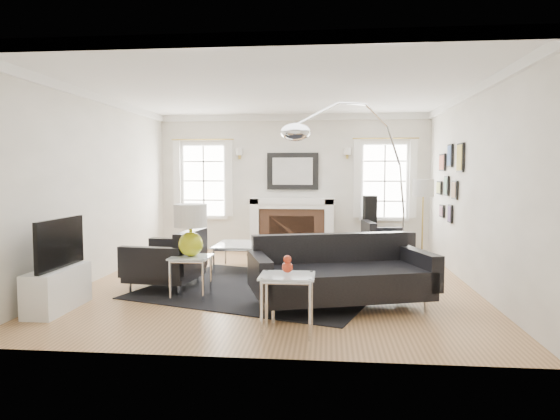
# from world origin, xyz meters

# --- Properties ---
(floor) EXTENTS (6.00, 6.00, 0.00)m
(floor) POSITION_xyz_m (0.00, 0.00, 0.00)
(floor) COLOR olive
(floor) RESTS_ON ground
(back_wall) EXTENTS (5.50, 0.04, 2.80)m
(back_wall) POSITION_xyz_m (0.00, 3.00, 1.40)
(back_wall) COLOR silver
(back_wall) RESTS_ON floor
(front_wall) EXTENTS (5.50, 0.04, 2.80)m
(front_wall) POSITION_xyz_m (0.00, -3.00, 1.40)
(front_wall) COLOR silver
(front_wall) RESTS_ON floor
(left_wall) EXTENTS (0.04, 6.00, 2.80)m
(left_wall) POSITION_xyz_m (-2.75, 0.00, 1.40)
(left_wall) COLOR silver
(left_wall) RESTS_ON floor
(right_wall) EXTENTS (0.04, 6.00, 2.80)m
(right_wall) POSITION_xyz_m (2.75, 0.00, 1.40)
(right_wall) COLOR silver
(right_wall) RESTS_ON floor
(ceiling) EXTENTS (5.50, 6.00, 0.02)m
(ceiling) POSITION_xyz_m (0.00, 0.00, 2.80)
(ceiling) COLOR white
(ceiling) RESTS_ON back_wall
(crown_molding) EXTENTS (5.50, 6.00, 0.12)m
(crown_molding) POSITION_xyz_m (0.00, 0.00, 2.74)
(crown_molding) COLOR white
(crown_molding) RESTS_ON back_wall
(fireplace) EXTENTS (1.70, 0.69, 1.11)m
(fireplace) POSITION_xyz_m (0.00, 2.79, 0.54)
(fireplace) COLOR white
(fireplace) RESTS_ON floor
(mantel_mirror) EXTENTS (1.05, 0.07, 0.75)m
(mantel_mirror) POSITION_xyz_m (0.00, 2.95, 1.65)
(mantel_mirror) COLOR black
(mantel_mirror) RESTS_ON back_wall
(window_left) EXTENTS (1.24, 0.15, 1.62)m
(window_left) POSITION_xyz_m (-1.85, 2.95, 1.46)
(window_left) COLOR white
(window_left) RESTS_ON back_wall
(window_right) EXTENTS (1.24, 0.15, 1.62)m
(window_right) POSITION_xyz_m (1.85, 2.95, 1.46)
(window_right) COLOR white
(window_right) RESTS_ON back_wall
(gallery_wall) EXTENTS (0.04, 1.73, 1.29)m
(gallery_wall) POSITION_xyz_m (2.72, 1.30, 1.53)
(gallery_wall) COLOR black
(gallery_wall) RESTS_ON right_wall
(tv_unit) EXTENTS (0.35, 1.00, 1.09)m
(tv_unit) POSITION_xyz_m (-2.44, -1.70, 0.33)
(tv_unit) COLOR white
(tv_unit) RESTS_ON floor
(area_rug) EXTENTS (3.72, 3.39, 0.01)m
(area_rug) POSITION_xyz_m (-0.17, -0.41, 0.01)
(area_rug) COLOR black
(area_rug) RESTS_ON floor
(sofa) EXTENTS (2.34, 1.56, 0.70)m
(sofa) POSITION_xyz_m (0.87, -1.20, 0.38)
(sofa) COLOR black
(sofa) RESTS_ON floor
(armchair_left) EXTENTS (1.01, 1.10, 0.68)m
(armchair_left) POSITION_xyz_m (-1.48, -0.50, 0.38)
(armchair_left) COLOR black
(armchair_left) RESTS_ON floor
(armchair_right) EXTENTS (0.91, 0.99, 0.60)m
(armchair_right) POSITION_xyz_m (1.76, 2.02, 0.34)
(armchair_right) COLOR black
(armchair_right) RESTS_ON floor
(coffee_table) EXTENTS (0.99, 0.99, 0.44)m
(coffee_table) POSITION_xyz_m (-0.62, 0.91, 0.41)
(coffee_table) COLOR silver
(coffee_table) RESTS_ON floor
(side_table_left) EXTENTS (0.50, 0.50, 0.55)m
(side_table_left) POSITION_xyz_m (-1.03, -1.02, 0.44)
(side_table_left) COLOR silver
(side_table_left) RESTS_ON floor
(nesting_table) EXTENTS (0.55, 0.46, 0.60)m
(nesting_table) POSITION_xyz_m (0.33, -2.31, 0.48)
(nesting_table) COLOR silver
(nesting_table) RESTS_ON floor
(gourd_lamp) EXTENTS (0.42, 0.42, 0.67)m
(gourd_lamp) POSITION_xyz_m (-1.03, -1.02, 0.94)
(gourd_lamp) COLOR #C1CA19
(gourd_lamp) RESTS_ON side_table_left
(orange_vase) EXTENTS (0.11, 0.11, 0.18)m
(orange_vase) POSITION_xyz_m (0.33, -2.31, 0.70)
(orange_vase) COLOR red
(orange_vase) RESTS_ON nesting_table
(arc_floor_lamp) EXTENTS (1.91, 1.77, 2.70)m
(arc_floor_lamp) POSITION_xyz_m (1.09, -0.14, 1.46)
(arc_floor_lamp) COLOR silver
(arc_floor_lamp) RESTS_ON floor
(stick_floor_lamp) EXTENTS (0.31, 0.31, 1.53)m
(stick_floor_lamp) POSITION_xyz_m (2.11, 0.25, 1.32)
(stick_floor_lamp) COLOR #B7963F
(stick_floor_lamp) RESTS_ON floor
(speaker_tower) EXTENTS (0.27, 0.27, 1.17)m
(speaker_tower) POSITION_xyz_m (1.54, 2.65, 0.59)
(speaker_tower) COLOR black
(speaker_tower) RESTS_ON floor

